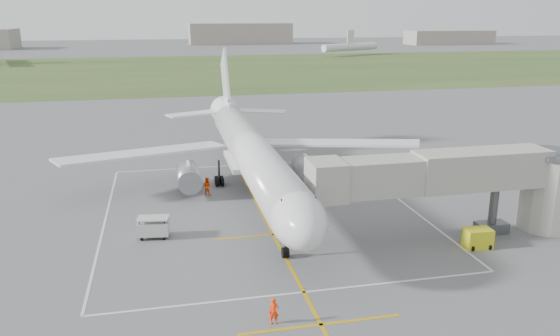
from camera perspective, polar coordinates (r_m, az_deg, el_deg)
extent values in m
plane|color=#565659|center=(55.05, -2.83, -3.01)|extent=(700.00, 700.00, 0.00)
cube|color=#2E4C21|center=(182.45, -9.82, 10.07)|extent=(700.00, 120.00, 0.02)
cube|color=#C3910B|center=(50.41, -1.87, -4.80)|extent=(0.25, 60.00, 0.01)
cube|color=#C3910B|center=(33.76, 4.32, -15.99)|extent=(10.00, 0.25, 0.01)
cube|color=#C3910B|center=(45.85, -0.71, -6.96)|extent=(10.00, 0.25, 0.01)
cube|color=silver|center=(66.39, -4.57, 0.28)|extent=(28.00, 0.20, 0.01)
cube|color=silver|center=(37.08, 2.51, -12.83)|extent=(28.00, 0.20, 0.01)
cube|color=silver|center=(50.91, -17.84, -5.38)|extent=(0.20, 32.00, 0.01)
cube|color=silver|center=(55.40, 12.34, -3.24)|extent=(0.20, 32.00, 0.01)
cylinder|color=silver|center=(53.76, -2.89, 1.53)|extent=(3.80, 36.00, 3.80)
ellipsoid|color=silver|center=(36.94, 1.80, -5.24)|extent=(3.80, 7.22, 3.80)
cube|color=black|center=(35.75, 2.16, -4.18)|extent=(2.40, 1.60, 0.99)
cone|color=silver|center=(73.53, -5.58, 5.70)|extent=(3.80, 6.00, 3.80)
cube|color=silver|center=(62.09, 5.79, 2.63)|extent=(17.93, 11.24, 1.23)
cube|color=silver|center=(59.14, -13.95, 1.56)|extent=(17.93, 11.24, 1.23)
cube|color=silver|center=(57.02, -3.37, 0.75)|extent=(4.20, 8.00, 0.50)
cube|color=silver|center=(73.59, -5.74, 9.09)|extent=(0.30, 7.89, 8.65)
cube|color=silver|center=(71.84, -5.46, 6.52)|extent=(0.35, 5.00, 1.20)
cube|color=silver|center=(73.81, -2.30, 5.96)|extent=(7.85, 5.03, 0.20)
cube|color=silver|center=(72.83, -8.85, 5.65)|extent=(7.85, 5.03, 0.20)
cylinder|color=gray|center=(58.08, 2.77, -0.03)|extent=(2.30, 4.20, 2.30)
cube|color=silver|center=(57.59, 2.86, 0.66)|extent=(0.25, 2.40, 1.20)
cylinder|color=gray|center=(56.23, -9.52, -0.77)|extent=(2.30, 4.20, 2.30)
cube|color=silver|center=(55.72, -9.54, -0.07)|extent=(0.25, 2.40, 1.20)
cylinder|color=black|center=(41.30, 0.56, -7.68)|extent=(0.18, 0.18, 2.60)
cylinder|color=black|center=(41.65, 0.41, -8.82)|extent=(0.28, 0.80, 0.80)
cylinder|color=black|center=(41.69, 0.71, -8.80)|extent=(0.28, 0.80, 0.80)
cylinder|color=black|center=(59.35, -0.82, -0.16)|extent=(0.22, 0.22, 2.80)
cylinder|color=black|center=(59.23, -1.01, -1.13)|extent=(0.32, 0.96, 0.96)
cylinder|color=black|center=(59.34, -0.48, -1.09)|extent=(0.32, 0.96, 0.96)
cylinder|color=black|center=(59.89, -1.14, -0.93)|extent=(0.32, 0.96, 0.96)
cylinder|color=black|center=(60.00, -0.62, -0.90)|extent=(0.32, 0.96, 0.96)
cylinder|color=black|center=(58.51, -6.39, -0.50)|extent=(0.22, 0.22, 2.80)
cylinder|color=black|center=(58.42, -6.60, -1.48)|extent=(0.32, 0.96, 0.96)
cylinder|color=black|center=(58.47, -6.05, -1.44)|extent=(0.32, 0.96, 0.96)
cylinder|color=black|center=(59.09, -6.67, -1.28)|extent=(0.32, 0.96, 0.96)
cylinder|color=black|center=(59.14, -6.13, -1.24)|extent=(0.32, 0.96, 0.96)
cube|color=gray|center=(43.00, 10.39, -0.88)|extent=(11.09, 2.90, 2.80)
cube|color=gray|center=(46.97, 20.25, -0.06)|extent=(11.09, 3.10, 3.00)
cube|color=gray|center=(41.55, 4.84, -1.26)|extent=(2.60, 3.40, 3.00)
cylinder|color=#4E5155|center=(48.84, 21.39, -4.02)|extent=(0.70, 0.70, 4.20)
cube|color=#4E5155|center=(49.40, 21.20, -5.82)|extent=(2.60, 1.40, 0.90)
cylinder|color=gray|center=(51.40, 26.17, -2.31)|extent=(4.40, 4.40, 6.40)
cylinder|color=#4E5155|center=(50.54, 26.63, 1.36)|extent=(5.00, 5.00, 0.30)
cylinder|color=black|center=(48.90, 20.20, -6.06)|extent=(0.70, 0.30, 0.70)
cylinder|color=black|center=(49.98, 22.15, -5.79)|extent=(0.70, 0.30, 0.70)
cube|color=#CACC19|center=(45.90, 19.96, -6.91)|extent=(2.13, 1.44, 1.55)
cylinder|color=black|center=(45.32, 19.44, -7.91)|extent=(0.23, 0.46, 0.45)
cylinder|color=black|center=(46.01, 21.03, -7.70)|extent=(0.23, 0.46, 0.45)
cube|color=#B7B7B7|center=(46.16, -13.08, -6.10)|extent=(2.70, 1.86, 1.10)
cube|color=#B7B7B7|center=(45.85, -13.15, -5.11)|extent=(2.70, 1.86, 0.08)
cylinder|color=black|center=(45.71, -14.46, -6.15)|extent=(0.08, 0.08, 1.31)
cylinder|color=black|center=(45.38, -11.95, -6.15)|extent=(0.08, 0.08, 1.31)
cylinder|color=black|center=(46.81, -14.21, -5.60)|extent=(0.08, 0.08, 1.31)
cylinder|color=black|center=(46.49, -11.76, -5.59)|extent=(0.08, 0.08, 1.31)
cylinder|color=black|center=(46.05, -14.25, -7.11)|extent=(0.24, 0.42, 0.40)
cylinder|color=black|center=(45.76, -12.01, -7.11)|extent=(0.24, 0.42, 0.40)
cylinder|color=black|center=(47.06, -14.02, -6.59)|extent=(0.24, 0.42, 0.40)
cylinder|color=black|center=(46.77, -11.83, -6.59)|extent=(0.24, 0.42, 0.40)
imported|color=#FF3508|center=(33.34, -0.65, -14.75)|extent=(0.67, 0.51, 1.65)
imported|color=#FF4808|center=(55.73, -7.65, -1.89)|extent=(1.13, 1.04, 1.86)
cube|color=gray|center=(335.12, -4.19, 13.83)|extent=(60.00, 20.00, 12.00)
cube|color=gray|center=(345.57, 17.25, 12.91)|extent=(50.00, 18.00, 8.00)
cylinder|color=silver|center=(245.11, 7.35, 12.42)|extent=(29.98, 17.34, 3.20)
cube|color=silver|center=(244.89, 7.39, 13.47)|extent=(3.70, 2.08, 5.50)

